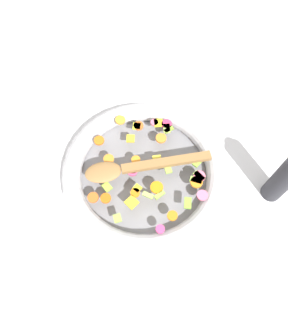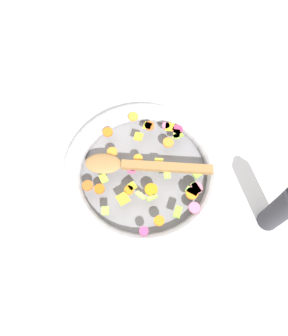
% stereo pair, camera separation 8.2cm
% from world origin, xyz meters
% --- Properties ---
extents(ground_plane, '(4.00, 4.00, 0.00)m').
position_xyz_m(ground_plane, '(0.00, 0.00, 0.00)').
color(ground_plane, silver).
extents(skillet, '(0.42, 0.42, 0.05)m').
position_xyz_m(skillet, '(0.00, 0.00, 0.02)').
color(skillet, slate).
rests_on(skillet, ground_plane).
extents(chopped_vegetables, '(0.32, 0.33, 0.01)m').
position_xyz_m(chopped_vegetables, '(-0.01, 0.01, 0.05)').
color(chopped_vegetables, orange).
rests_on(chopped_vegetables, skillet).
extents(wooden_spoon, '(0.22, 0.27, 0.01)m').
position_xyz_m(wooden_spoon, '(0.01, -0.02, 0.06)').
color(wooden_spoon, olive).
rests_on(wooden_spoon, chopped_vegetables).
extents(pepper_mill, '(0.05, 0.05, 0.21)m').
position_xyz_m(pepper_mill, '(-0.11, 0.31, 0.09)').
color(pepper_mill, '#232328').
rests_on(pepper_mill, ground_plane).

